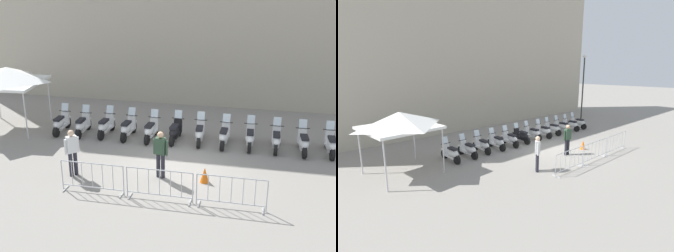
{
  "view_description": "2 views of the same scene",
  "coord_description": "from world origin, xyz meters",
  "views": [
    {
      "loc": [
        1.39,
        -14.14,
        6.77
      ],
      "look_at": [
        -0.54,
        2.13,
        0.83
      ],
      "focal_mm": 44.59,
      "sensor_mm": 36.0,
      "label": 1
    },
    {
      "loc": [
        -13.23,
        -8.1,
        4.85
      ],
      "look_at": [
        -1.45,
        2.8,
        1.27
      ],
      "focal_mm": 28.33,
      "sensor_mm": 36.0,
      "label": 2
    }
  ],
  "objects": [
    {
      "name": "barrier_segment_0",
      "position": [
        -2.51,
        -2.28,
        0.53
      ],
      "size": [
        2.16,
        0.64,
        1.07
      ],
      "color": "#B2B5B7",
      "rests_on": "ground"
    },
    {
      "name": "barrier_segment_1",
      "position": [
        -0.26,
        -2.52,
        0.53
      ],
      "size": [
        2.16,
        0.64,
        1.07
      ],
      "color": "#B2B5B7",
      "rests_on": "ground"
    },
    {
      "name": "barrier_segment_2",
      "position": [
        1.98,
        -2.75,
        0.53
      ],
      "size": [
        2.16,
        0.64,
        1.07
      ],
      "color": "#B2B5B7",
      "rests_on": "ground"
    },
    {
      "name": "motorcycle_9",
      "position": [
        3.91,
        2.04,
        0.45
      ],
      "size": [
        0.6,
        1.72,
        1.24
      ],
      "color": "black",
      "rests_on": "ground"
    },
    {
      "name": "motorcycle_0",
      "position": [
        -5.52,
        2.94,
        0.45
      ],
      "size": [
        0.56,
        1.73,
        1.24
      ],
      "color": "black",
      "rests_on": "ground"
    },
    {
      "name": "motorcycle_6",
      "position": [
        0.79,
        2.42,
        0.45
      ],
      "size": [
        0.56,
        1.72,
        1.24
      ],
      "color": "black",
      "rests_on": "ground"
    },
    {
      "name": "motorcycle_8",
      "position": [
        2.87,
        2.18,
        0.45
      ],
      "size": [
        0.56,
        1.73,
        1.24
      ],
      "color": "black",
      "rests_on": "ground"
    },
    {
      "name": "officer_near_row_end",
      "position": [
        -0.44,
        -0.93,
        0.98
      ],
      "size": [
        0.53,
        0.31,
        1.73
      ],
      "color": "#23232D",
      "rests_on": "ground"
    },
    {
      "name": "motorcycle_7",
      "position": [
        1.82,
        2.24,
        0.45
      ],
      "size": [
        0.62,
        1.72,
        1.24
      ],
      "color": "black",
      "rests_on": "ground"
    },
    {
      "name": "motorcycle_3",
      "position": [
        -2.37,
        2.68,
        0.45
      ],
      "size": [
        0.64,
        1.72,
        1.24
      ],
      "color": "black",
      "rests_on": "ground"
    },
    {
      "name": "motorcycle_11",
      "position": [
        6.01,
        1.81,
        0.45
      ],
      "size": [
        0.56,
        1.73,
        1.24
      ],
      "color": "black",
      "rests_on": "ground"
    },
    {
      "name": "canopy_tent",
      "position": [
        -7.98,
        3.26,
        2.52
      ],
      "size": [
        2.95,
        2.95,
        2.91
      ],
      "color": "silver",
      "rests_on": "ground"
    },
    {
      "name": "motorcycle_5",
      "position": [
        -0.27,
        2.5,
        0.45
      ],
      "size": [
        0.63,
        1.72,
        1.24
      ],
      "color": "black",
      "rests_on": "ground"
    },
    {
      "name": "officer_mid_plaza",
      "position": [
        -3.54,
        -1.15,
        0.98
      ],
      "size": [
        0.44,
        0.4,
        1.73
      ],
      "color": "#23232D",
      "rests_on": "ground"
    },
    {
      "name": "motorcycle_2",
      "position": [
        -3.41,
        2.84,
        0.45
      ],
      "size": [
        0.63,
        1.72,
        1.24
      ],
      "color": "black",
      "rests_on": "ground"
    },
    {
      "name": "motorcycle_10",
      "position": [
        4.96,
        1.87,
        0.45
      ],
      "size": [
        0.56,
        1.72,
        1.24
      ],
      "color": "black",
      "rests_on": "ground"
    },
    {
      "name": "traffic_cone",
      "position": [
        1.12,
        -1.12,
        0.28
      ],
      "size": [
        0.32,
        0.32,
        0.55
      ],
      "primitive_type": "cone",
      "color": "orange",
      "rests_on": "ground"
    },
    {
      "name": "motorcycle_1",
      "position": [
        -4.47,
        2.81,
        0.45
      ],
      "size": [
        0.56,
        1.72,
        1.24
      ],
      "color": "black",
      "rests_on": "ground"
    },
    {
      "name": "ground_plane",
      "position": [
        0.0,
        0.0,
        0.0
      ],
      "size": [
        120.0,
        120.0,
        0.0
      ],
      "primitive_type": "plane",
      "color": "gray"
    },
    {
      "name": "motorcycle_4",
      "position": [
        -1.33,
        2.54,
        0.45
      ],
      "size": [
        0.64,
        1.72,
        1.24
      ],
      "color": "black",
      "rests_on": "ground"
    }
  ]
}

